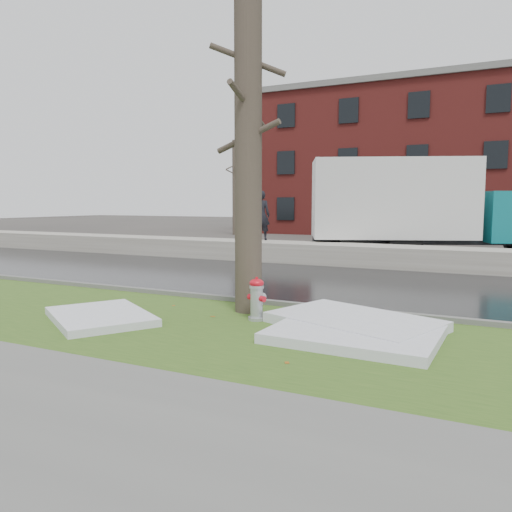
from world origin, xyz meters
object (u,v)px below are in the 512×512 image
at_px(fire_hydrant, 257,297).
at_px(box_truck, 423,207).
at_px(worker, 261,215).
at_px(tree, 248,140).

relative_size(fire_hydrant, box_truck, 0.07).
bearing_deg(box_truck, worker, -177.32).
relative_size(fire_hydrant, worker, 0.42).
bearing_deg(worker, box_truck, -173.88).
bearing_deg(tree, worker, 113.78).
xyz_separation_m(tree, box_truck, (1.82, 11.74, -1.38)).
distance_m(fire_hydrant, tree, 3.08).
relative_size(box_truck, worker, 5.90).
bearing_deg(fire_hydrant, box_truck, 101.02).
bearing_deg(fire_hydrant, worker, 132.00).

